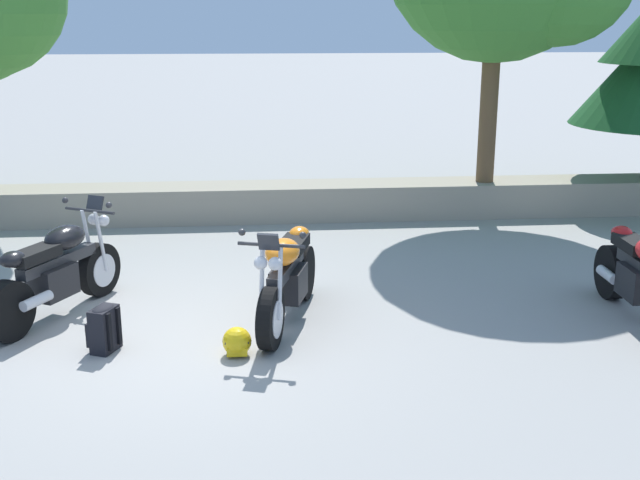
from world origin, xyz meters
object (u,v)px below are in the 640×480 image
motorcycle_black_near_left (57,273)px  rider_backpack (104,327)px  motorcycle_orange_centre (287,279)px  rider_helmet (237,342)px

motorcycle_black_near_left → rider_backpack: 1.22m
motorcycle_black_near_left → motorcycle_orange_centre: 2.48m
motorcycle_black_near_left → motorcycle_orange_centre: same height
motorcycle_black_near_left → rider_backpack: size_ratio=4.04×
motorcycle_black_near_left → rider_backpack: (0.65, -1.00, -0.24)m
rider_backpack → rider_helmet: 1.30m
motorcycle_orange_centre → rider_backpack: 1.90m
motorcycle_black_near_left → rider_helmet: bearing=-32.5°
motorcycle_orange_centre → rider_helmet: 1.02m
motorcycle_black_near_left → rider_helmet: (1.93, -1.23, -0.35)m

